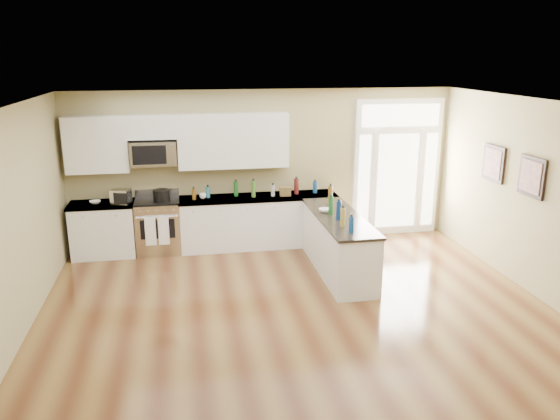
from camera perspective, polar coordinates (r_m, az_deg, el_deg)
name	(u,v)px	position (r m, az deg, el deg)	size (l,w,h in m)	color
ground	(315,347)	(6.79, 3.66, -14.07)	(8.00, 8.00, 0.00)	#522C17
room_shell	(318,211)	(6.12, 3.94, -0.09)	(8.00, 8.00, 8.00)	tan
back_cabinet_left	(104,231)	(9.94, -17.93, -2.10)	(1.10, 0.66, 0.94)	white
back_cabinet_right	(259,223)	(9.93, -2.23, -1.34)	(2.85, 0.66, 0.94)	white
peninsula_cabinet	(338,246)	(8.80, 6.11, -3.76)	(0.69, 2.32, 0.94)	white
upper_cabinet_left	(96,145)	(9.75, -18.63, 6.50)	(1.04, 0.33, 0.95)	white
upper_cabinet_right	(233,141)	(9.68, -4.90, 7.22)	(1.94, 0.33, 0.95)	white
upper_cabinet_short	(152,127)	(9.62, -13.24, 8.45)	(0.82, 0.33, 0.40)	white
microwave	(153,153)	(9.64, -13.09, 5.83)	(0.78, 0.41, 0.42)	silver
entry_door	(397,168)	(10.65, 12.12, 4.32)	(1.70, 0.10, 2.60)	white
wall_art_near	(494,163)	(9.45, 21.42, 4.56)	(0.05, 0.58, 0.58)	black
wall_art_far	(532,177)	(8.64, 24.81, 3.18)	(0.05, 0.58, 0.58)	black
kitchen_range	(158,226)	(9.84, -12.58, -1.63)	(0.76, 0.68, 1.08)	silver
stockpot	(161,195)	(9.61, -12.29, 1.55)	(0.28, 0.28, 0.22)	black
toaster_oven	(121,197)	(9.62, -16.28, 1.35)	(0.30, 0.23, 0.26)	silver
cardboard_box	(285,191)	(9.80, 0.55, 1.98)	(0.20, 0.14, 0.16)	brown
bowl_left	(95,202)	(9.81, -18.75, 0.78)	(0.19, 0.19, 0.05)	white
bowl_peninsula	(325,210)	(8.81, 4.70, -0.04)	(0.19, 0.19, 0.06)	white
cup_counter	(203,196)	(9.70, -8.06, 1.46)	(0.12, 0.12, 0.09)	white
counter_bottles	(292,197)	(9.19, 1.31, 1.34)	(2.36, 2.45, 0.30)	#19591E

